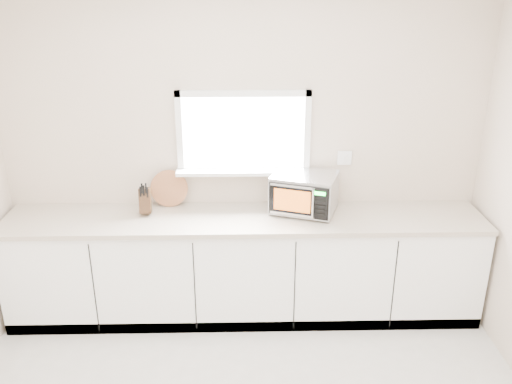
{
  "coord_description": "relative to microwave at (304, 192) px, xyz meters",
  "views": [
    {
      "loc": [
        0.01,
        -2.33,
        2.76
      ],
      "look_at": [
        0.09,
        1.55,
        1.19
      ],
      "focal_mm": 38.0,
      "sensor_mm": 36.0,
      "label": 1
    }
  ],
  "objects": [
    {
      "name": "back_wall",
      "position": [
        -0.5,
        0.2,
        0.27
      ],
      "size": [
        4.0,
        0.17,
        2.7
      ],
      "color": "beige",
      "rests_on": "ground"
    },
    {
      "name": "cabinets",
      "position": [
        -0.5,
        -0.09,
        -0.65
      ],
      "size": [
        3.92,
        0.6,
        0.88
      ],
      "primitive_type": "cube",
      "color": "white",
      "rests_on": "ground"
    },
    {
      "name": "countertop",
      "position": [
        -0.5,
        -0.1,
        -0.19
      ],
      "size": [
        3.92,
        0.64,
        0.04
      ],
      "primitive_type": "cube",
      "color": "#BEAF9D",
      "rests_on": "cabinets"
    },
    {
      "name": "microwave",
      "position": [
        0.0,
        0.0,
        0.0
      ],
      "size": [
        0.61,
        0.54,
        0.33
      ],
      "rotation": [
        0.0,
        0.0,
        -0.34
      ],
      "color": "black",
      "rests_on": "countertop"
    },
    {
      "name": "knife_block",
      "position": [
        -1.31,
        -0.01,
        -0.05
      ],
      "size": [
        0.11,
        0.2,
        0.28
      ],
      "rotation": [
        0.0,
        0.0,
        0.11
      ],
      "color": "#4A321A",
      "rests_on": "countertop"
    },
    {
      "name": "cutting_board",
      "position": [
        -1.13,
        0.15,
        -0.01
      ],
      "size": [
        0.31,
        0.08,
        0.31
      ],
      "primitive_type": "cylinder",
      "rotation": [
        1.4,
        0.0,
        0.0
      ],
      "color": "#AE7143",
      "rests_on": "countertop"
    },
    {
      "name": "coffee_grinder",
      "position": [
        0.03,
        -0.02,
        -0.06
      ],
      "size": [
        0.15,
        0.15,
        0.23
      ],
      "rotation": [
        0.0,
        0.0,
        0.19
      ],
      "color": "#ACAFB3",
      "rests_on": "countertop"
    }
  ]
}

